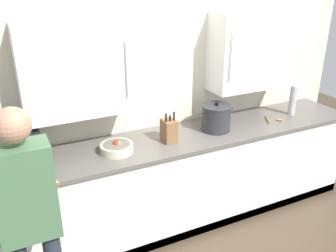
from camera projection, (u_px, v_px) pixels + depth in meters
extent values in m
cube|color=beige|center=(163.00, 80.00, 3.47)|extent=(4.12, 0.10, 2.72)
cube|color=white|center=(75.00, 70.00, 2.86)|extent=(0.86, 0.32, 0.75)
cylinder|color=#B7BABF|center=(127.00, 70.00, 2.86)|extent=(0.01, 0.01, 0.45)
cube|color=white|center=(252.00, 51.00, 3.55)|extent=(0.86, 0.32, 0.75)
cylinder|color=#B7BABF|center=(231.00, 58.00, 3.26)|extent=(0.01, 0.01, 0.45)
cube|color=white|center=(180.00, 181.00, 3.53)|extent=(3.68, 0.62, 0.88)
cube|color=#605B56|center=(180.00, 138.00, 3.35)|extent=(3.72, 0.66, 0.03)
cube|color=black|center=(193.00, 231.00, 3.45)|extent=(3.68, 0.04, 0.09)
cube|color=black|center=(2.00, 154.00, 2.73)|extent=(0.58, 0.39, 0.27)
cube|color=black|center=(34.00, 160.00, 2.65)|extent=(0.16, 0.01, 0.25)
cylinder|color=#2D2D33|center=(216.00, 119.00, 3.44)|extent=(0.28, 0.28, 0.23)
cylinder|color=#2D2D33|center=(217.00, 106.00, 3.39)|extent=(0.28, 0.28, 0.02)
cylinder|color=black|center=(217.00, 104.00, 3.38)|extent=(0.04, 0.04, 0.03)
cylinder|color=#2D2D33|center=(201.00, 113.00, 3.34)|extent=(0.05, 0.02, 0.02)
cylinder|color=#2D2D33|center=(231.00, 108.00, 3.47)|extent=(0.05, 0.02, 0.02)
cube|color=brown|center=(169.00, 131.00, 3.21)|extent=(0.11, 0.15, 0.20)
cylinder|color=black|center=(166.00, 118.00, 3.13)|extent=(0.02, 0.02, 0.08)
cylinder|color=black|center=(170.00, 118.00, 3.15)|extent=(0.02, 0.02, 0.05)
cylinder|color=black|center=(174.00, 116.00, 3.16)|extent=(0.02, 0.02, 0.08)
cylinder|color=#B7BABF|center=(293.00, 102.00, 3.80)|extent=(0.07, 0.07, 0.29)
cylinder|color=#B7BABF|center=(295.00, 87.00, 3.74)|extent=(0.08, 0.08, 0.03)
cylinder|color=beige|center=(117.00, 148.00, 3.04)|extent=(0.28, 0.28, 0.07)
cylinder|color=#6B6659|center=(117.00, 146.00, 3.04)|extent=(0.23, 0.23, 0.04)
sphere|color=#5B9333|center=(118.00, 144.00, 3.04)|extent=(0.05, 0.05, 0.05)
sphere|color=red|center=(116.00, 144.00, 3.04)|extent=(0.06, 0.06, 0.06)
sphere|color=red|center=(117.00, 142.00, 3.07)|extent=(0.04, 0.04, 0.04)
sphere|color=red|center=(117.00, 144.00, 3.03)|extent=(0.05, 0.05, 0.05)
cylinder|color=#A37547|center=(267.00, 119.00, 3.70)|extent=(0.10, 0.17, 0.01)
ellipsoid|color=#A37547|center=(279.00, 120.00, 3.69)|extent=(0.08, 0.07, 0.02)
cube|color=#47704C|center=(24.00, 193.00, 2.07)|extent=(0.34, 0.20, 0.60)
sphere|color=tan|center=(12.00, 125.00, 1.91)|extent=(0.20, 0.20, 0.20)
cylinder|color=tan|center=(27.00, 156.00, 2.24)|extent=(0.30, 0.52, 0.31)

